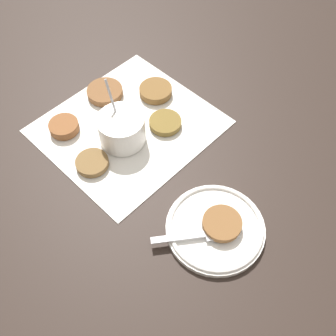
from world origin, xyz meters
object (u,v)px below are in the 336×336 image
sauce_bowl (122,130)px  serving_plate (215,228)px  fritter_on_plate (222,223)px  fork (204,234)px

sauce_bowl → serving_plate: bearing=-92.5°
fritter_on_plate → fork: 0.04m
fritter_on_plate → sauce_bowl: bearing=89.3°
serving_plate → fritter_on_plate: (0.01, -0.01, 0.01)m
serving_plate → fritter_on_plate: 0.02m
serving_plate → fritter_on_plate: bearing=-34.2°
fork → sauce_bowl: bearing=81.8°
serving_plate → fritter_on_plate: size_ratio=2.53×
sauce_bowl → fritter_on_plate: 0.28m
fritter_on_plate → fork: size_ratio=0.51×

